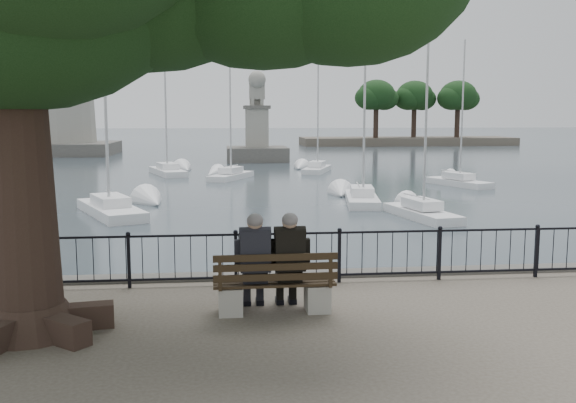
{
  "coord_description": "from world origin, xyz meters",
  "views": [
    {
      "loc": [
        -1.24,
        -9.49,
        3.23
      ],
      "look_at": [
        0.0,
        2.5,
        1.6
      ],
      "focal_mm": 40.0,
      "sensor_mm": 36.0,
      "label": 1
    }
  ],
  "objects": [
    {
      "name": "sailboat_d",
      "position": [
        12.93,
        27.7,
        -0.71
      ],
      "size": [
        2.93,
        4.92,
        8.76
      ],
      "color": "white",
      "rests_on": "ground"
    },
    {
      "name": "sailboat_h",
      "position": [
        -5.12,
        36.89,
        -0.63
      ],
      "size": [
        3.23,
        5.88,
        13.0
      ],
      "color": "white",
      "rests_on": "ground"
    },
    {
      "name": "far_shore",
      "position": [
        25.54,
        79.46,
        3.0
      ],
      "size": [
        30.0,
        8.6,
        9.18
      ],
      "color": "#4F473C",
      "rests_on": "ground"
    },
    {
      "name": "harbor",
      "position": [
        0.0,
        3.0,
        -0.5
      ],
      "size": [
        260.0,
        260.0,
        1.2
      ],
      "color": "#4C4A46",
      "rests_on": "ground"
    },
    {
      "name": "sailboat_c",
      "position": [
        6.95,
        16.0,
        -0.7
      ],
      "size": [
        2.17,
        4.85,
        9.1
      ],
      "color": "white",
      "rests_on": "ground"
    },
    {
      "name": "bench",
      "position": [
        -0.41,
        0.69,
        0.37
      ],
      "size": [
        2.0,
        0.63,
        1.05
      ],
      "color": "gray",
      "rests_on": "ground"
    },
    {
      "name": "sailboat_b",
      "position": [
        -5.99,
        18.13,
        -0.62
      ],
      "size": [
        3.81,
        5.98,
        13.45
      ],
      "color": "white",
      "rests_on": "ground"
    },
    {
      "name": "sailboat_g",
      "position": [
        5.84,
        37.88,
        -0.72
      ],
      "size": [
        2.92,
        5.14,
        8.71
      ],
      "color": "white",
      "rests_on": "ground"
    },
    {
      "name": "sailboat_f",
      "position": [
        -0.65,
        33.21,
        -0.67
      ],
      "size": [
        3.27,
        4.98,
        10.82
      ],
      "color": "white",
      "rests_on": "ground"
    },
    {
      "name": "lion_monument",
      "position": [
        2.0,
        49.94,
        1.05
      ],
      "size": [
        5.54,
        5.54,
        8.29
      ],
      "color": "#4C4A46",
      "rests_on": "ground"
    },
    {
      "name": "railing",
      "position": [
        0.0,
        2.5,
        0.56
      ],
      "size": [
        22.06,
        0.06,
        1.0
      ],
      "color": "black",
      "rests_on": "ground"
    },
    {
      "name": "sailboat_e",
      "position": [
        -12.94,
        29.23,
        -0.67
      ],
      "size": [
        1.62,
        5.52,
        11.21
      ],
      "color": "white",
      "rests_on": "ground"
    },
    {
      "name": "person_left",
      "position": [
        -0.73,
        0.8,
        0.77
      ],
      "size": [
        0.49,
        0.83,
        1.67
      ],
      "color": "black",
      "rests_on": "ground"
    },
    {
      "name": "person_right",
      "position": [
        -0.16,
        0.81,
        0.77
      ],
      "size": [
        0.49,
        0.83,
        1.67
      ],
      "color": "black",
      "rests_on": "ground"
    },
    {
      "name": "sailboat_i",
      "position": [
        5.46,
        20.67,
        -0.64
      ],
      "size": [
        2.2,
        5.3,
        11.98
      ],
      "color": "white",
      "rests_on": "ground"
    },
    {
      "name": "lighthouse",
      "position": [
        -18.0,
        62.0,
        12.32
      ],
      "size": [
        10.34,
        10.34,
        31.54
      ],
      "color": "#4C4A46",
      "rests_on": "ground"
    }
  ]
}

